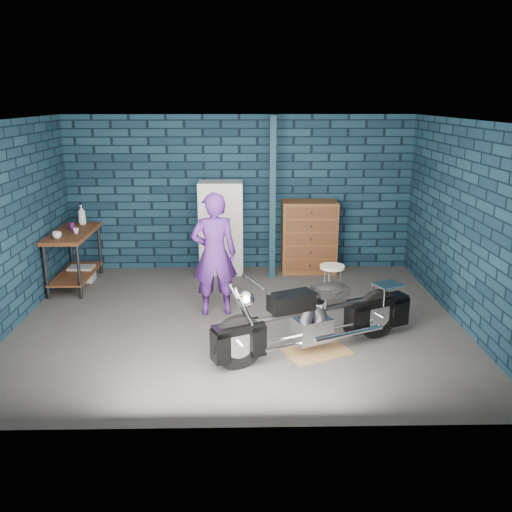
{
  "coord_description": "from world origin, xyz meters",
  "views": [
    {
      "loc": [
        0.1,
        -6.91,
        2.97
      ],
      "look_at": [
        0.24,
        0.3,
        0.85
      ],
      "focal_mm": 38.0,
      "sensor_mm": 36.0,
      "label": 1
    }
  ],
  "objects": [
    {
      "name": "shop_stool",
      "position": [
        1.35,
        0.5,
        0.32
      ],
      "size": [
        0.43,
        0.43,
        0.65
      ],
      "primitive_type": null,
      "rotation": [
        0.0,
        0.0,
        0.24
      ],
      "color": "beige",
      "rests_on": "ground"
    },
    {
      "name": "storage_bin",
      "position": [
        -2.66,
        1.79,
        0.13
      ],
      "size": [
        0.4,
        0.29,
        0.25
      ],
      "primitive_type": "cube",
      "color": "#9799A0",
      "rests_on": "ground"
    },
    {
      "name": "cup_a",
      "position": [
        -2.77,
        1.12,
        0.96
      ],
      "size": [
        0.15,
        0.15,
        0.11
      ],
      "primitive_type": "imported",
      "rotation": [
        0.0,
        0.0,
        -0.1
      ],
      "color": "beige",
      "rests_on": "workbench"
    },
    {
      "name": "ground",
      "position": [
        0.0,
        0.0,
        0.0
      ],
      "size": [
        6.0,
        6.0,
        0.0
      ],
      "primitive_type": "plane",
      "color": "#454340",
      "rests_on": "ground"
    },
    {
      "name": "locker",
      "position": [
        -0.32,
        2.23,
        0.8
      ],
      "size": [
        0.75,
        0.53,
        1.6
      ],
      "primitive_type": "cube",
      "color": "silver",
      "rests_on": "ground"
    },
    {
      "name": "tool_chest",
      "position": [
        1.21,
        2.23,
        0.63
      ],
      "size": [
        0.94,
        0.52,
        1.26
      ],
      "primitive_type": "cube",
      "color": "brown",
      "rests_on": "ground"
    },
    {
      "name": "support_post",
      "position": [
        0.55,
        1.95,
        1.35
      ],
      "size": [
        0.1,
        0.1,
        2.7
      ],
      "primitive_type": "cube",
      "color": "#122D39",
      "rests_on": "ground"
    },
    {
      "name": "motorcycle",
      "position": [
        0.94,
        -0.91,
        0.5
      ],
      "size": [
        2.33,
        1.5,
        1.0
      ],
      "primitive_type": null,
      "rotation": [
        0.0,
        0.0,
        0.42
      ],
      "color": "black",
      "rests_on": "ground"
    },
    {
      "name": "drip_mat",
      "position": [
        0.94,
        -0.91,
        0.0
      ],
      "size": [
        0.95,
        0.85,
        0.01
      ],
      "primitive_type": "cube",
      "rotation": [
        0.0,
        0.0,
        0.42
      ],
      "color": "brown",
      "rests_on": "ground"
    },
    {
      "name": "room_walls",
      "position": [
        0.0,
        0.55,
        1.9
      ],
      "size": [
        6.02,
        5.01,
        2.71
      ],
      "color": "#0F2232",
      "rests_on": "ground"
    },
    {
      "name": "mug_purple",
      "position": [
        -2.71,
        1.69,
        0.97
      ],
      "size": [
        0.11,
        0.11,
        0.12
      ],
      "primitive_type": "cylinder",
      "rotation": [
        0.0,
        0.0,
        -0.28
      ],
      "color": "#4C1860",
      "rests_on": "workbench"
    },
    {
      "name": "person",
      "position": [
        -0.34,
        0.32,
        0.88
      ],
      "size": [
        0.69,
        0.5,
        1.75
      ],
      "primitive_type": "imported",
      "rotation": [
        0.0,
        0.0,
        3.27
      ],
      "color": "#471E70",
      "rests_on": "ground"
    },
    {
      "name": "cup_b",
      "position": [
        -2.58,
        1.44,
        0.95
      ],
      "size": [
        0.11,
        0.11,
        0.08
      ],
      "primitive_type": "imported",
      "rotation": [
        0.0,
        0.0,
        0.28
      ],
      "color": "beige",
      "rests_on": "workbench"
    },
    {
      "name": "workbench",
      "position": [
        -2.68,
        1.56,
        0.46
      ],
      "size": [
        0.6,
        1.4,
        0.91
      ],
      "primitive_type": "cube",
      "color": "#5B311B",
      "rests_on": "ground"
    },
    {
      "name": "bottle",
      "position": [
        -2.66,
        2.08,
        1.08
      ],
      "size": [
        0.15,
        0.15,
        0.33
      ],
      "primitive_type": "imported",
      "rotation": [
        0.0,
        0.0,
        -0.16
      ],
      "color": "#9799A0",
      "rests_on": "workbench"
    }
  ]
}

